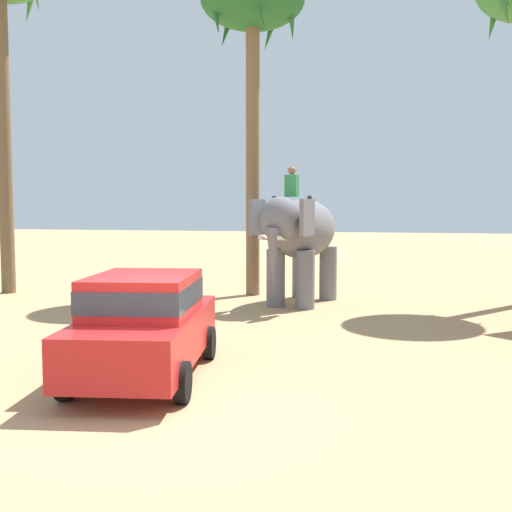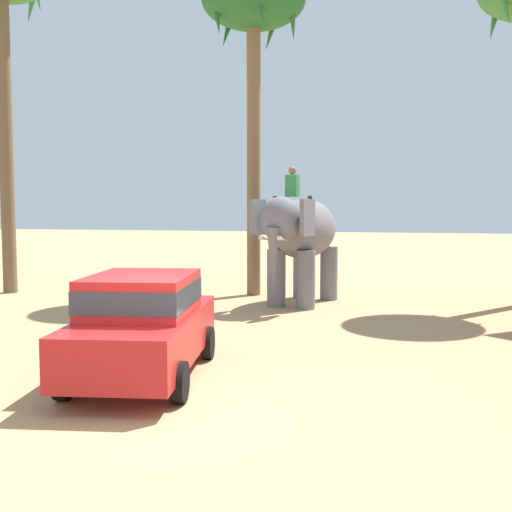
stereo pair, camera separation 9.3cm
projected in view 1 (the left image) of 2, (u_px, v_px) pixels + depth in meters
name	position (u px, v px, depth m)	size (l,w,h in m)	color
ground_plane	(164.00, 409.00, 8.49)	(120.00, 120.00, 0.00)	tan
car_sedan_foreground	(145.00, 322.00, 9.96)	(2.33, 4.31, 1.70)	red
elephant_with_mahout	(300.00, 235.00, 17.46)	(2.34, 4.01, 3.88)	slate
palm_tree_behind_elephant	(253.00, 12.00, 18.80)	(3.20, 3.20, 10.01)	brown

